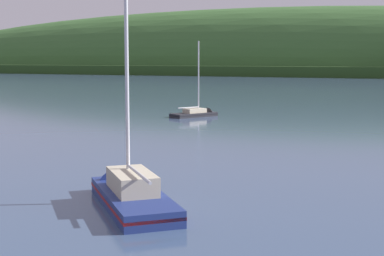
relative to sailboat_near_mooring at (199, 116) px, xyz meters
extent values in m
ellipsoid|color=#38602D|center=(-49.74, 168.88, -0.07)|extent=(399.87, 62.70, 53.40)
cube|color=#232328|center=(-0.36, -0.63, -0.11)|extent=(4.25, 5.51, 0.95)
cone|color=#232328|center=(0.93, 1.65, -0.11)|extent=(2.26, 2.05, 1.86)
cube|color=black|center=(-0.36, -0.63, 0.17)|extent=(4.27, 5.52, 0.09)
cube|color=#BCB299|center=(-0.29, -0.52, 0.59)|extent=(2.30, 2.70, 0.46)
cylinder|color=silver|center=(-0.04, -0.06, 4.24)|extent=(0.14, 0.14, 7.76)
cylinder|color=silver|center=(-0.71, -1.26, 0.97)|extent=(1.44, 2.45, 0.11)
cube|color=navy|center=(12.20, -36.92, 0.02)|extent=(6.65, 7.02, 1.18)
cone|color=navy|center=(9.76, -34.20, 0.02)|extent=(2.92, 2.88, 2.28)
cube|color=maroon|center=(12.20, -36.92, 0.30)|extent=(6.67, 7.04, 0.13)
cube|color=#BCB299|center=(12.07, -36.78, 1.02)|extent=(3.40, 3.53, 0.84)
cylinder|color=silver|center=(11.59, -36.24, 6.52)|extent=(0.17, 0.17, 11.83)
cylinder|color=silver|center=(12.87, -37.66, 1.59)|extent=(2.66, 2.94, 0.13)
camera|label=1|loc=(23.83, -57.81, 6.24)|focal=53.61mm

